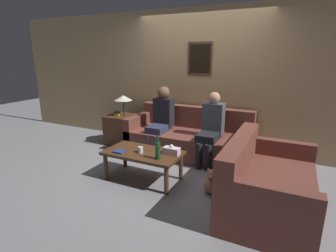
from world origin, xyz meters
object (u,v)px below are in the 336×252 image
(couch_side, at_px, (265,186))
(person_left, at_px, (161,118))
(person_right, at_px, (211,126))
(couch_main, at_px, (189,139))
(teddy_bear, at_px, (212,183))
(drinking_glass, at_px, (140,150))
(wine_bottle, at_px, (158,150))
(coffee_table, at_px, (143,155))

(couch_side, distance_m, person_left, 2.29)
(person_right, bearing_deg, person_left, 176.43)
(person_right, bearing_deg, couch_main, 156.51)
(couch_main, xyz_separation_m, teddy_bear, (0.80, -1.20, -0.14))
(couch_side, xyz_separation_m, drinking_glass, (-1.69, -0.03, 0.18))
(person_right, bearing_deg, teddy_bear, -71.18)
(couch_main, distance_m, drinking_glass, 1.32)
(drinking_glass, bearing_deg, couch_main, 79.79)
(teddy_bear, bearing_deg, couch_main, 123.73)
(drinking_glass, relative_size, person_right, 0.07)
(wine_bottle, xyz_separation_m, teddy_bear, (0.70, 0.19, -0.41))
(couch_main, bearing_deg, person_right, -23.49)
(person_left, bearing_deg, coffee_table, -75.75)
(coffee_table, distance_m, teddy_bear, 1.05)
(couch_main, distance_m, person_right, 0.61)
(coffee_table, distance_m, wine_bottle, 0.40)
(couch_side, bearing_deg, wine_bottle, 95.37)
(person_left, relative_size, teddy_bear, 3.61)
(person_left, bearing_deg, teddy_bear, -39.13)
(coffee_table, distance_m, drinking_glass, 0.11)
(person_left, xyz_separation_m, teddy_bear, (1.30, -1.06, -0.52))
(couch_side, height_order, person_left, person_left)
(couch_main, xyz_separation_m, person_left, (-0.50, -0.14, 0.37))
(couch_main, relative_size, teddy_bear, 6.44)
(coffee_table, bearing_deg, drinking_glass, -103.26)
(coffee_table, height_order, person_left, person_left)
(wine_bottle, distance_m, drinking_glass, 0.36)
(wine_bottle, height_order, person_left, person_left)
(couch_main, bearing_deg, person_left, -164.40)
(wine_bottle, bearing_deg, couch_main, 94.14)
(couch_side, xyz_separation_m, teddy_bear, (-0.66, 0.06, -0.15))
(wine_bottle, bearing_deg, drinking_glass, 164.17)
(coffee_table, height_order, teddy_bear, coffee_table)
(coffee_table, bearing_deg, person_right, 56.85)
(coffee_table, relative_size, wine_bottle, 3.36)
(person_right, bearing_deg, drinking_glass, -122.41)
(coffee_table, bearing_deg, teddy_bear, 2.46)
(couch_main, distance_m, person_left, 0.64)
(couch_side, xyz_separation_m, person_right, (-1.00, 1.06, 0.34))
(drinking_glass, bearing_deg, person_left, 103.14)
(couch_side, relative_size, drinking_glass, 17.92)
(couch_main, bearing_deg, teddy_bear, -56.27)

